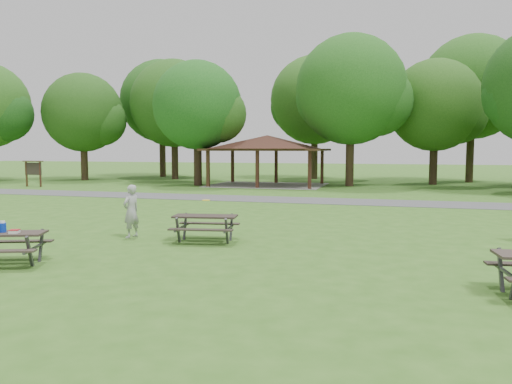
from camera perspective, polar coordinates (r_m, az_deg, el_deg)
The scene contains 15 objects.
ground at distance 13.70m, azimuth -8.83°, elevation -6.73°, with size 160.00×160.00×0.00m, color #34641C.
asphalt_path at distance 26.89m, azimuth 3.98°, elevation -0.90°, with size 120.00×3.20×0.02m, color #4B4B4E.
pavilion at distance 37.42m, azimuth 1.32°, elevation 5.45°, with size 8.60×7.01×3.76m.
notice_board at distance 39.66m, azimuth -24.11°, elevation 2.45°, with size 1.60×0.30×1.88m.
tree_row_b at distance 46.23m, azimuth -19.06°, elevation 8.32°, with size 7.14×6.80×9.28m.
tree_row_c at distance 45.76m, azimuth -9.21°, elevation 9.66°, with size 8.19×7.80×10.67m.
tree_row_d at distance 37.75m, azimuth -6.60°, elevation 9.52°, with size 6.93×6.60×9.27m.
tree_row_e at distance 37.54m, azimuth 10.95°, elevation 11.04°, with size 8.40×8.00×11.02m.
tree_row_f at distance 40.83m, azimuth 19.90°, elevation 9.02°, with size 7.35×7.00×9.55m.
tree_deep_a at distance 50.26m, azimuth -10.60°, elevation 9.89°, with size 8.40×8.00×11.38m.
tree_deep_b at distance 45.98m, azimuth 6.88°, elevation 10.10°, with size 8.40×8.00×11.13m.
tree_deep_c at distance 44.72m, azimuth 23.62°, elevation 10.59°, with size 8.82×8.40×11.90m.
picnic_table_middle at distance 14.94m, azimuth -5.83°, elevation -3.38°, with size 2.10×1.79×0.81m.
frisbee_in_flight at distance 15.35m, azimuth -5.74°, elevation -0.94°, with size 0.31×0.31×0.02m.
frisbee_thrower at distance 15.96m, azimuth -14.08°, elevation -2.15°, with size 0.60×0.40×1.65m, color #A1A2A4.
Camera 1 is at (5.75, -12.12, 2.77)m, focal length 35.00 mm.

